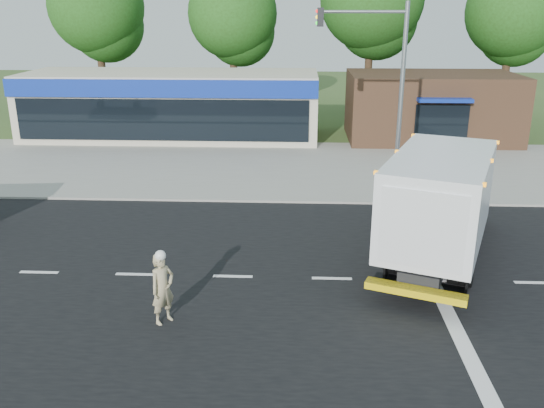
# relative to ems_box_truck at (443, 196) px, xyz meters

# --- Properties ---
(ground) EXTENTS (120.00, 120.00, 0.00)m
(ground) POSITION_rel_ems_box_truck_xyz_m (-3.50, -1.75, -2.11)
(ground) COLOR #385123
(ground) RESTS_ON ground
(road_asphalt) EXTENTS (60.00, 14.00, 0.02)m
(road_asphalt) POSITION_rel_ems_box_truck_xyz_m (-3.50, -1.75, -2.11)
(road_asphalt) COLOR black
(road_asphalt) RESTS_ON ground
(sidewalk) EXTENTS (60.00, 2.40, 0.12)m
(sidewalk) POSITION_rel_ems_box_truck_xyz_m (-3.50, 6.45, -2.05)
(sidewalk) COLOR gray
(sidewalk) RESTS_ON ground
(parking_apron) EXTENTS (60.00, 9.00, 0.02)m
(parking_apron) POSITION_rel_ems_box_truck_xyz_m (-3.50, 12.25, -2.10)
(parking_apron) COLOR gray
(parking_apron) RESTS_ON ground
(lane_markings) EXTENTS (55.20, 7.00, 0.01)m
(lane_markings) POSITION_rel_ems_box_truck_xyz_m (-2.15, -3.10, -2.09)
(lane_markings) COLOR silver
(lane_markings) RESTS_ON road_asphalt
(ems_box_truck) EXTENTS (5.35, 8.62, 3.66)m
(ems_box_truck) POSITION_rel_ems_box_truck_xyz_m (0.00, 0.00, 0.00)
(ems_box_truck) COLOR black
(ems_box_truck) RESTS_ON ground
(emergency_worker) EXTENTS (0.79, 0.83, 2.01)m
(emergency_worker) POSITION_rel_ems_box_truck_xyz_m (-7.98, -4.46, -1.13)
(emergency_worker) COLOR tan
(emergency_worker) RESTS_ON ground
(retail_strip_mall) EXTENTS (18.00, 6.20, 4.00)m
(retail_strip_mall) POSITION_rel_ems_box_truck_xyz_m (-12.50, 18.18, -0.10)
(retail_strip_mall) COLOR beige
(retail_strip_mall) RESTS_ON ground
(brown_storefront) EXTENTS (10.00, 6.70, 4.00)m
(brown_storefront) POSITION_rel_ems_box_truck_xyz_m (3.50, 18.23, -0.11)
(brown_storefront) COLOR #382316
(brown_storefront) RESTS_ON ground
(traffic_signal_pole) EXTENTS (3.51, 0.25, 8.00)m
(traffic_signal_pole) POSITION_rel_ems_box_truck_xyz_m (-1.15, 5.85, 2.81)
(traffic_signal_pole) COLOR gray
(traffic_signal_pole) RESTS_ON ground
(background_trees) EXTENTS (36.77, 7.39, 12.10)m
(background_trees) POSITION_rel_ems_box_truck_xyz_m (-4.35, 26.41, 5.27)
(background_trees) COLOR #332114
(background_trees) RESTS_ON ground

